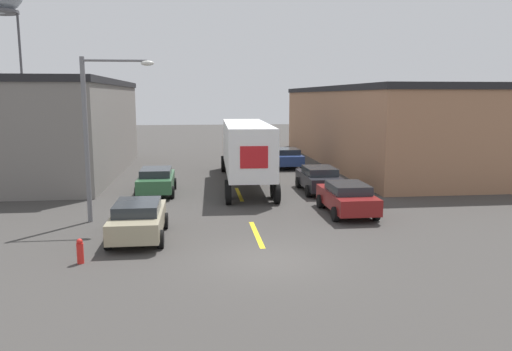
{
  "coord_description": "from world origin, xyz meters",
  "views": [
    {
      "loc": [
        -2.28,
        -15.82,
        5.41
      ],
      "look_at": [
        0.45,
        7.11,
        1.72
      ],
      "focal_mm": 35.0,
      "sensor_mm": 36.0,
      "label": 1
    }
  ],
  "objects_px": {
    "parked_car_right_near": "(347,197)",
    "fire_hydrant": "(80,251)",
    "parked_car_left_near": "(138,219)",
    "parked_car_left_far": "(156,180)",
    "semi_truck": "(245,147)",
    "street_lamp": "(96,125)",
    "parked_car_right_far": "(287,157)",
    "parked_car_right_mid": "(319,179)"
  },
  "relations": [
    {
      "from": "parked_car_right_near",
      "to": "fire_hydrant",
      "type": "height_order",
      "value": "parked_car_right_near"
    },
    {
      "from": "parked_car_left_near",
      "to": "parked_car_left_far",
      "type": "height_order",
      "value": "same"
    },
    {
      "from": "semi_truck",
      "to": "parked_car_right_near",
      "type": "relative_size",
      "value": 3.21
    },
    {
      "from": "parked_car_left_near",
      "to": "street_lamp",
      "type": "height_order",
      "value": "street_lamp"
    },
    {
      "from": "semi_truck",
      "to": "parked_car_right_near",
      "type": "xyz_separation_m",
      "value": [
        3.91,
        -8.61,
        -1.53
      ]
    },
    {
      "from": "street_lamp",
      "to": "fire_hydrant",
      "type": "height_order",
      "value": "street_lamp"
    },
    {
      "from": "semi_truck",
      "to": "parked_car_right_near",
      "type": "height_order",
      "value": "semi_truck"
    },
    {
      "from": "fire_hydrant",
      "to": "street_lamp",
      "type": "bearing_deg",
      "value": 94.11
    },
    {
      "from": "parked_car_left_far",
      "to": "parked_car_right_far",
      "type": "distance_m",
      "value": 13.2
    },
    {
      "from": "parked_car_right_far",
      "to": "parked_car_right_mid",
      "type": "xyz_separation_m",
      "value": [
        0.0,
        -10.08,
        0.0
      ]
    },
    {
      "from": "parked_car_left_near",
      "to": "parked_car_left_far",
      "type": "bearing_deg",
      "value": 90.0
    },
    {
      "from": "semi_truck",
      "to": "parked_car_left_far",
      "type": "xyz_separation_m",
      "value": [
        -5.22,
        -2.7,
        -1.53
      ]
    },
    {
      "from": "semi_truck",
      "to": "fire_hydrant",
      "type": "bearing_deg",
      "value": -113.62
    },
    {
      "from": "parked_car_left_far",
      "to": "fire_hydrant",
      "type": "distance_m",
      "value": 11.73
    },
    {
      "from": "parked_car_left_near",
      "to": "fire_hydrant",
      "type": "distance_m",
      "value": 3.17
    },
    {
      "from": "parked_car_right_far",
      "to": "parked_car_left_near",
      "type": "bearing_deg",
      "value": -116.37
    },
    {
      "from": "parked_car_left_near",
      "to": "parked_car_right_far",
      "type": "height_order",
      "value": "same"
    },
    {
      "from": "parked_car_right_far",
      "to": "parked_car_right_mid",
      "type": "distance_m",
      "value": 10.08
    },
    {
      "from": "parked_car_right_near",
      "to": "parked_car_right_mid",
      "type": "height_order",
      "value": "same"
    },
    {
      "from": "parked_car_right_near",
      "to": "parked_car_right_far",
      "type": "xyz_separation_m",
      "value": [
        0.0,
        15.43,
        0.0
      ]
    },
    {
      "from": "parked_car_right_mid",
      "to": "parked_car_left_far",
      "type": "bearing_deg",
      "value": 176.53
    },
    {
      "from": "parked_car_right_mid",
      "to": "parked_car_right_near",
      "type": "bearing_deg",
      "value": -90.0
    },
    {
      "from": "semi_truck",
      "to": "street_lamp",
      "type": "bearing_deg",
      "value": -127.81
    },
    {
      "from": "parked_car_right_near",
      "to": "parked_car_right_far",
      "type": "height_order",
      "value": "same"
    },
    {
      "from": "parked_car_left_near",
      "to": "fire_hydrant",
      "type": "height_order",
      "value": "parked_car_left_near"
    },
    {
      "from": "parked_car_left_near",
      "to": "parked_car_left_far",
      "type": "distance_m",
      "value": 8.89
    },
    {
      "from": "parked_car_right_mid",
      "to": "fire_hydrant",
      "type": "distance_m",
      "value": 15.39
    },
    {
      "from": "parked_car_left_far",
      "to": "parked_car_right_mid",
      "type": "height_order",
      "value": "same"
    },
    {
      "from": "parked_car_right_near",
      "to": "parked_car_left_far",
      "type": "bearing_deg",
      "value": 147.1
    },
    {
      "from": "semi_truck",
      "to": "parked_car_right_near",
      "type": "distance_m",
      "value": 9.57
    },
    {
      "from": "semi_truck",
      "to": "parked_car_right_far",
      "type": "xyz_separation_m",
      "value": [
        3.91,
        6.83,
        -1.53
      ]
    },
    {
      "from": "parked_car_right_far",
      "to": "semi_truck",
      "type": "bearing_deg",
      "value": -119.78
    },
    {
      "from": "parked_car_right_near",
      "to": "street_lamp",
      "type": "xyz_separation_m",
      "value": [
        -11.1,
        -0.1,
        3.4
      ]
    },
    {
      "from": "semi_truck",
      "to": "parked_car_right_far",
      "type": "relative_size",
      "value": 3.21
    },
    {
      "from": "parked_car_right_far",
      "to": "parked_car_right_near",
      "type": "bearing_deg",
      "value": -90.0
    },
    {
      "from": "parked_car_right_near",
      "to": "semi_truck",
      "type": "bearing_deg",
      "value": 114.41
    },
    {
      "from": "semi_truck",
      "to": "parked_car_left_far",
      "type": "relative_size",
      "value": 3.21
    },
    {
      "from": "parked_car_left_near",
      "to": "fire_hydrant",
      "type": "bearing_deg",
      "value": -119.83
    },
    {
      "from": "parked_car_right_far",
      "to": "parked_car_right_mid",
      "type": "height_order",
      "value": "same"
    },
    {
      "from": "parked_car_left_near",
      "to": "parked_car_right_mid",
      "type": "bearing_deg",
      "value": 42.39
    },
    {
      "from": "street_lamp",
      "to": "fire_hydrant",
      "type": "xyz_separation_m",
      "value": [
        0.4,
        -5.61,
        -3.77
      ]
    },
    {
      "from": "semi_truck",
      "to": "street_lamp",
      "type": "height_order",
      "value": "street_lamp"
    }
  ]
}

